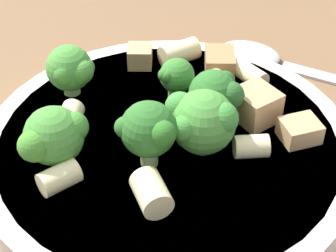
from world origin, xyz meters
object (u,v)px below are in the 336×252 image
at_px(broccoli_floret_5, 216,94).
at_px(chicken_chunk_2, 256,105).
at_px(broccoli_floret_1, 200,124).
at_px(chicken_chunk_1, 300,131).
at_px(broccoli_floret_2, 71,69).
at_px(rigatoni_0, 251,146).
at_px(rigatoni_2, 59,178).
at_px(rigatoni_3, 69,120).
at_px(broccoli_floret_3, 176,77).
at_px(spoon, 277,61).
at_px(rigatoni_6, 179,53).
at_px(broccoli_floret_0, 149,130).
at_px(rigatoni_5, 151,193).
at_px(chicken_chunk_3, 213,61).
at_px(chicken_chunk_0, 140,56).
at_px(broccoli_floret_4, 54,135).
at_px(pasta_bowl, 168,153).
at_px(rigatoni_1, 222,90).
at_px(rigatoni_4, 249,74).

relative_size(broccoli_floret_5, chicken_chunk_2, 1.43).
bearing_deg(broccoli_floret_1, chicken_chunk_1, 128.82).
bearing_deg(broccoli_floret_2, rigatoni_0, 87.87).
relative_size(broccoli_floret_5, rigatoni_2, 1.63).
bearing_deg(chicken_chunk_1, rigatoni_3, -67.04).
xyz_separation_m(broccoli_floret_3, rigatoni_3, (0.06, -0.05, -0.01)).
distance_m(broccoli_floret_1, chicken_chunk_2, 0.05).
xyz_separation_m(broccoli_floret_5, spoon, (-0.13, 0.00, -0.05)).
height_order(rigatoni_6, chicken_chunk_2, chicken_chunk_2).
distance_m(broccoli_floret_3, broccoli_floret_5, 0.04).
distance_m(broccoli_floret_0, rigatoni_5, 0.04).
xyz_separation_m(rigatoni_5, spoon, (-0.21, 0.01, -0.04)).
xyz_separation_m(broccoli_floret_1, broccoli_floret_2, (-0.02, -0.10, -0.00)).
height_order(rigatoni_6, chicken_chunk_3, rigatoni_6).
height_order(rigatoni_3, spoon, rigatoni_3).
distance_m(broccoli_floret_1, chicken_chunk_0, 0.11).
bearing_deg(broccoli_floret_4, chicken_chunk_0, -176.95).
height_order(broccoli_floret_2, chicken_chunk_0, broccoli_floret_2).
height_order(broccoli_floret_4, rigatoni_0, broccoli_floret_4).
relative_size(broccoli_floret_4, broccoli_floret_5, 1.12).
bearing_deg(chicken_chunk_3, pasta_bowl, 3.28).
bearing_deg(broccoli_floret_3, rigatoni_5, 18.09).
relative_size(rigatoni_0, rigatoni_6, 0.72).
bearing_deg(broccoli_floret_0, broccoli_floret_1, 133.96).
height_order(chicken_chunk_1, spoon, chicken_chunk_1).
bearing_deg(chicken_chunk_3, rigatoni_3, -28.03).
bearing_deg(pasta_bowl, chicken_chunk_2, 135.85).
bearing_deg(rigatoni_2, broccoli_floret_5, 149.23).
distance_m(broccoli_floret_0, broccoli_floret_3, 0.07).
xyz_separation_m(broccoli_floret_2, rigatoni_3, (0.03, 0.02, -0.01)).
xyz_separation_m(rigatoni_6, chicken_chunk_3, (-0.00, 0.03, -0.00)).
xyz_separation_m(broccoli_floret_3, chicken_chunk_2, (-0.00, 0.06, -0.01)).
xyz_separation_m(pasta_bowl, broccoli_floret_0, (0.03, 0.00, 0.04)).
distance_m(broccoli_floret_1, broccoli_floret_4, 0.08).
bearing_deg(rigatoni_2, rigatoni_3, -151.65).
bearing_deg(chicken_chunk_0, broccoli_floret_5, 63.83).
bearing_deg(chicken_chunk_1, broccoli_floret_4, -55.50).
distance_m(rigatoni_1, rigatoni_5, 0.11).
height_order(pasta_bowl, broccoli_floret_5, broccoli_floret_5).
bearing_deg(chicken_chunk_2, broccoli_floret_4, -45.06).
bearing_deg(chicken_chunk_2, broccoli_floret_2, -76.14).
height_order(rigatoni_3, chicken_chunk_0, same).
relative_size(chicken_chunk_0, chicken_chunk_3, 0.68).
xyz_separation_m(broccoli_floret_0, chicken_chunk_1, (-0.06, 0.07, -0.02)).
relative_size(rigatoni_0, chicken_chunk_2, 0.79).
xyz_separation_m(broccoli_floret_1, broccoli_floret_4, (0.04, -0.07, -0.00)).
distance_m(rigatoni_2, rigatoni_6, 0.15).
distance_m(broccoli_floret_1, rigatoni_2, 0.09).
relative_size(rigatoni_4, chicken_chunk_3, 0.98).
height_order(broccoli_floret_0, broccoli_floret_4, broccoli_floret_0).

